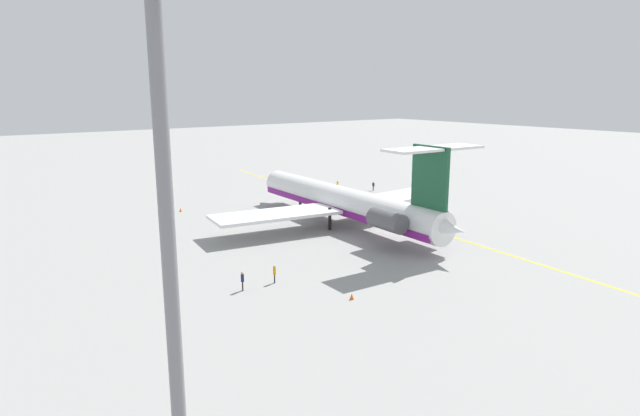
{
  "coord_description": "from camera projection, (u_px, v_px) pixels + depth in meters",
  "views": [
    {
      "loc": [
        -51.31,
        50.22,
        18.05
      ],
      "look_at": [
        4.17,
        8.79,
        2.85
      ],
      "focal_mm": 30.35,
      "sensor_mm": 36.0,
      "label": 1
    }
  ],
  "objects": [
    {
      "name": "ground",
      "position": [
        390.0,
        225.0,
        73.38
      ],
      "size": [
        394.74,
        394.74,
        0.0
      ],
      "primitive_type": "plane",
      "color": "gray"
    },
    {
      "name": "light_mast",
      "position": [
        166.0,
        214.0,
        23.8
      ],
      "size": [
        4.0,
        0.7,
        22.97
      ],
      "color": "slate",
      "rests_on": "ground"
    },
    {
      "name": "ground_crew_near_nose",
      "position": [
        242.0,
        279.0,
        49.35
      ],
      "size": [
        0.39,
        0.31,
        1.84
      ],
      "rotation": [
        0.0,
        0.0,
        4.07
      ],
      "color": "black",
      "rests_on": "ground"
    },
    {
      "name": "main_jetliner",
      "position": [
        349.0,
        202.0,
        72.18
      ],
      "size": [
        41.64,
        36.97,
        12.13
      ],
      "rotation": [
        0.0,
        0.0,
        -0.05
      ],
      "color": "white",
      "rests_on": "ground"
    },
    {
      "name": "safety_cone_nose",
      "position": [
        171.0,
        210.0,
        81.31
      ],
      "size": [
        0.4,
        0.4,
        0.55
      ],
      "primitive_type": "cone",
      "color": "#EA590F",
      "rests_on": "ground"
    },
    {
      "name": "ground_crew_portside",
      "position": [
        274.0,
        272.0,
        51.33
      ],
      "size": [
        0.36,
        0.31,
        1.75
      ],
      "rotation": [
        0.0,
        0.0,
        4.02
      ],
      "color": "black",
      "rests_on": "ground"
    },
    {
      "name": "safety_cone_wingtip",
      "position": [
        181.0,
        210.0,
        81.66
      ],
      "size": [
        0.4,
        0.4,
        0.55
      ],
      "primitive_type": "cone",
      "color": "#EA590F",
      "rests_on": "ground"
    },
    {
      "name": "safety_cone_tail",
      "position": [
        352.0,
        297.0,
        47.45
      ],
      "size": [
        0.4,
        0.4,
        0.55
      ],
      "primitive_type": "cone",
      "color": "#EA590F",
      "rests_on": "ground"
    },
    {
      "name": "ground_crew_starboard",
      "position": [
        373.0,
        185.0,
        98.38
      ],
      "size": [
        0.36,
        0.29,
        1.69
      ],
      "rotation": [
        0.0,
        0.0,
        2.23
      ],
      "color": "black",
      "rests_on": "ground"
    },
    {
      "name": "ground_crew_near_tail",
      "position": [
        337.0,
        184.0,
        99.43
      ],
      "size": [
        0.27,
        0.43,
        1.7
      ],
      "rotation": [
        0.0,
        0.0,
        6.18
      ],
      "color": "black",
      "rests_on": "ground"
    },
    {
      "name": "taxiway_centreline",
      "position": [
        387.0,
        216.0,
        78.6
      ],
      "size": [
        106.8,
        10.38,
        0.01
      ],
      "primitive_type": "cube",
      "rotation": [
        0.0,
        0.0,
        -0.09
      ],
      "color": "gold",
      "rests_on": "ground"
    }
  ]
}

